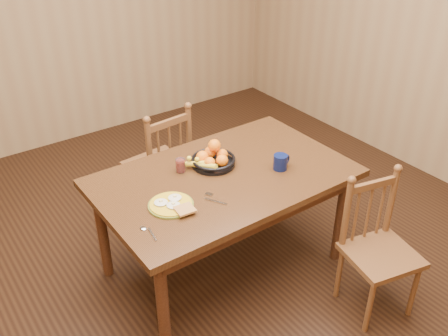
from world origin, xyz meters
TOP-DOWN VIEW (x-y plane):
  - room at (0.00, 0.00)m, footprint 4.52×5.02m
  - dining_table at (0.00, 0.00)m, footprint 1.60×1.00m
  - chair_far at (-0.04, 0.78)m, footprint 0.47×0.45m
  - chair_near at (0.56, -0.82)m, footprint 0.48×0.46m
  - breakfast_plate at (-0.44, -0.10)m, footprint 0.26×0.29m
  - fork at (-0.21, -0.19)m, footprint 0.08×0.18m
  - spoon at (-0.67, -0.22)m, footprint 0.05×0.16m
  - coffee_mug at (0.34, -0.15)m, footprint 0.13×0.09m
  - juice_glass at (-0.20, 0.19)m, footprint 0.06×0.06m
  - fruit_bowl at (0.01, 0.14)m, footprint 0.32×0.29m

SIDE VIEW (x-z plane):
  - chair_near at x=0.56m, z-range -0.01..0.88m
  - chair_far at x=-0.04m, z-range -0.01..0.94m
  - dining_table at x=0.00m, z-range 0.29..1.04m
  - fork at x=-0.21m, z-range 0.75..0.76m
  - spoon at x=-0.67m, z-range 0.75..0.76m
  - breakfast_plate at x=-0.44m, z-range 0.74..0.78m
  - juice_glass at x=-0.20m, z-range 0.75..0.84m
  - fruit_bowl at x=0.01m, z-range 0.71..0.88m
  - coffee_mug at x=0.34m, z-range 0.75..0.85m
  - room at x=0.00m, z-range -0.01..2.71m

